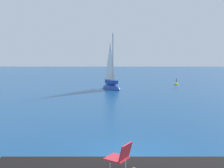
# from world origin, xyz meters

# --- Properties ---
(ground_plane) EXTENTS (160.00, 160.00, 0.00)m
(ground_plane) POSITION_xyz_m (0.00, 0.00, 0.00)
(ground_plane) COLOR navy
(sailboat_near) EXTENTS (2.87, 3.87, 7.06)m
(sailboat_near) POSITION_xyz_m (-0.80, 20.69, 0.38)
(sailboat_near) COLOR #193D99
(sailboat_near) RESTS_ON ground
(beach_chair) EXTENTS (0.76, 0.73, 0.80)m
(beach_chair) POSITION_xyz_m (-0.51, -3.37, 1.44)
(beach_chair) COLOR #E03342
(beach_chair) RESTS_ON shore_ledge
(marker_buoy) EXTENTS (0.56, 0.56, 1.13)m
(marker_buoy) POSITION_xyz_m (7.92, 25.22, 0.01)
(marker_buoy) COLOR yellow
(marker_buoy) RESTS_ON ground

